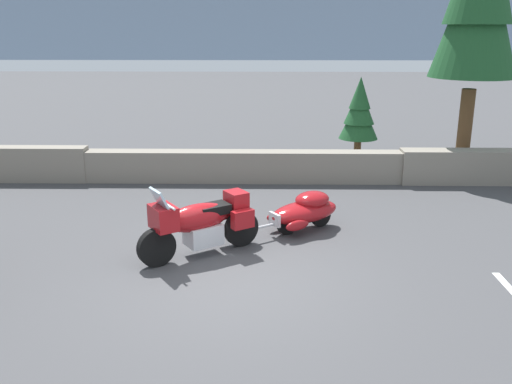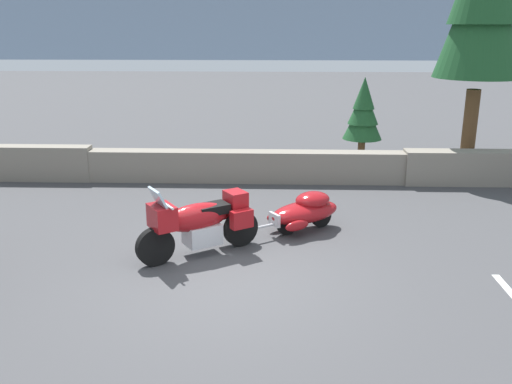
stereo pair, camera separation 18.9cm
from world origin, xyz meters
TOP-DOWN VIEW (x-y plane):
  - ground_plane at (0.00, 0.00)m, footprint 80.00×80.00m
  - stone_guard_wall at (0.49, 5.66)m, footprint 24.00×0.58m
  - distant_ridgeline at (0.00, 95.67)m, footprint 240.00×80.00m
  - touring_motorcycle at (-0.56, 0.95)m, footprint 2.00×1.50m
  - car_shaped_trailer at (1.34, 2.22)m, footprint 2.03×1.53m
  - pine_tree_secondary at (3.15, 7.28)m, footprint 1.08×1.08m

SIDE VIEW (x-z plane):
  - ground_plane at x=0.00m, z-range 0.00..0.00m
  - car_shaped_trailer at x=1.34m, z-range 0.03..0.79m
  - stone_guard_wall at x=0.49m, z-range -0.02..0.88m
  - touring_motorcycle at x=-0.56m, z-range -0.04..1.29m
  - pine_tree_secondary at x=3.15m, z-range 0.32..2.84m
  - distant_ridgeline at x=0.00m, z-range 0.00..16.00m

